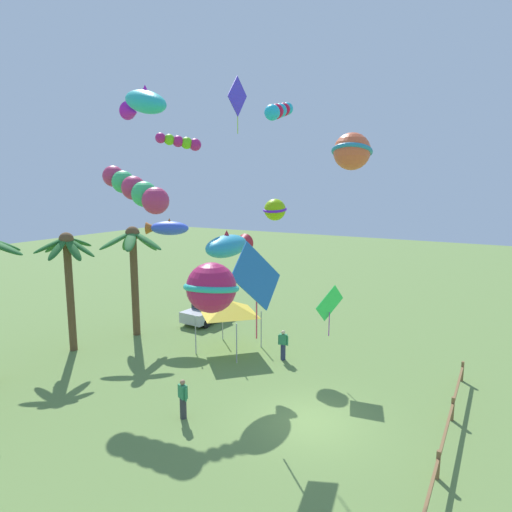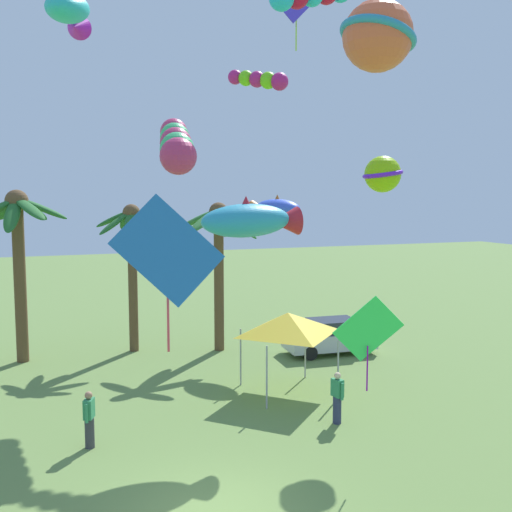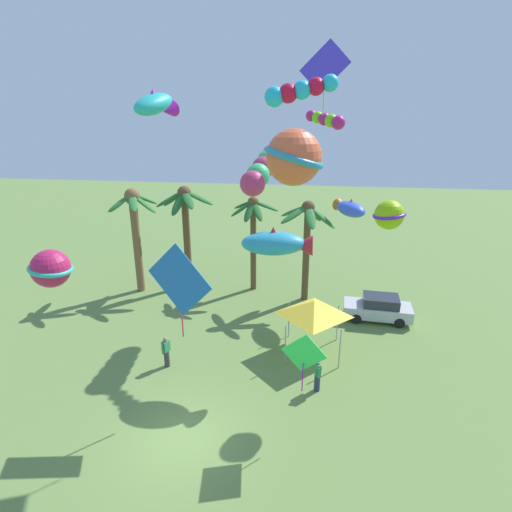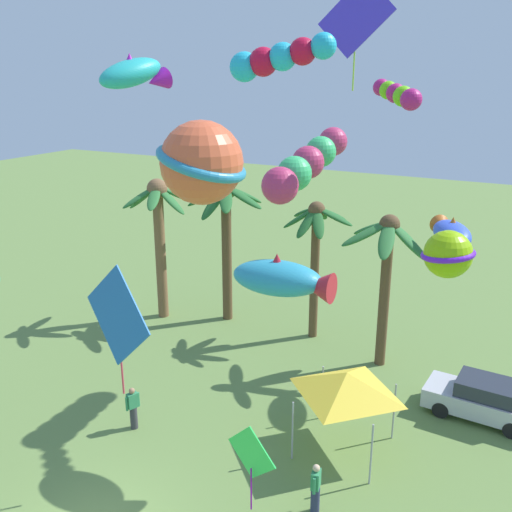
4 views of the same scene
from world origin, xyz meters
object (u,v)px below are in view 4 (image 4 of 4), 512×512
Objects in this scene: kite_fish_7 at (135,74)px; kite_ball_11 at (202,163)px; palm_tree_0 at (386,255)px; kite_ball_1 at (448,254)px; palm_tree_2 at (226,216)px; palm_tree_3 at (316,237)px; spectator_0 at (133,408)px; kite_diamond_8 at (118,317)px; kite_fish_3 at (450,232)px; kite_tube_10 at (398,94)px; kite_tube_0 at (278,58)px; festival_tent at (347,383)px; kite_diamond_5 at (251,454)px; palm_tree_1 at (158,220)px; parked_car_0 at (482,399)px; kite_tube_2 at (304,165)px; kite_diamond_6 at (356,19)px; kite_fish_4 at (282,279)px; spectator_1 at (316,488)px.

kite_fish_7 is 1.38× the size of kite_ball_11.
palm_tree_0 is 2.41× the size of kite_fish_7.
kite_ball_11 reaches higher than kite_ball_1.
palm_tree_2 reaches higher than palm_tree_3.
spectator_0 is 5.56m from kite_diamond_8.
palm_tree_0 is 4.84× the size of kite_ball_1.
kite_fish_3 is at bearing -16.27° from palm_tree_3.
kite_tube_10 reaches higher than spectator_0.
kite_fish_7 is at bearing -131.51° from palm_tree_0.
festival_tent is at bearing 74.51° from kite_tube_0.
palm_tree_3 is 14.02m from kite_diamond_5.
spectator_0 is at bearing -85.14° from kite_fish_7.
spectator_0 is 0.56× the size of festival_tent.
kite_diamond_8 is at bearing -58.06° from palm_tree_1.
palm_tree_0 is at bearing 153.56° from parked_car_0.
palm_tree_1 is 3.64× the size of kite_tube_10.
spectator_0 is at bearing -78.96° from palm_tree_2.
palm_tree_3 is 12.27m from kite_diamond_8.
kite_tube_0 reaches higher than palm_tree_3.
kite_tube_2 is 6.72m from kite_fish_7.
kite_ball_11 is at bearing -102.07° from kite_fish_3.
spectator_0 is 14.40m from kite_diamond_6.
palm_tree_3 is at bearing 116.79° from kite_diamond_6.
kite_diamond_8 is at bearing 166.08° from kite_diamond_5.
kite_ball_11 is (0.93, -5.65, 4.30)m from kite_fish_4.
palm_tree_2 is at bearing 140.10° from festival_tent.
palm_tree_2 is 3.65× the size of kite_tube_10.
kite_tube_10 is at bearing -76.08° from palm_tree_0.
kite_diamond_8 is at bearing -163.76° from kite_tube_0.
palm_tree_1 is at bearing -179.20° from palm_tree_0.
kite_fish_4 is (-4.67, 0.09, -1.48)m from kite_ball_1.
parked_car_0 is at bearing 44.11° from kite_diamond_8.
palm_tree_0 is 12.23m from kite_diamond_5.
kite_diamond_5 is 5.39m from kite_diamond_8.
kite_tube_0 is 11.34m from kite_fish_3.
kite_diamond_6 reaches higher than kite_diamond_5.
kite_diamond_8 is (3.65, -12.07, 0.19)m from palm_tree_2.
kite_diamond_8 is at bearing -112.75° from palm_tree_0.
spectator_1 is at bearing -67.33° from palm_tree_3.
palm_tree_1 is 15.92m from spectator_1.
parked_car_0 is 8.07m from spectator_1.
kite_diamond_8 is at bearing -164.68° from spectator_1.
kite_tube_0 is at bearing -41.02° from palm_tree_1.
kite_ball_11 is at bearing -80.69° from kite_fish_4.
parked_car_0 is at bearing 25.04° from kite_fish_7.
palm_tree_0 is at bearing 95.32° from spectator_1.
palm_tree_2 is 13.89m from parked_car_0.
palm_tree_1 is 13.93m from kite_tube_10.
kite_ball_1 is 9.01m from kite_diamond_8.
kite_fish_4 is at bearing -2.12° from kite_fish_7.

